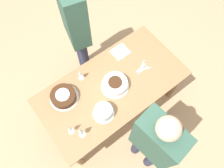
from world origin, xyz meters
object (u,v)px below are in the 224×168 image
at_px(wine_glass_near, 69,128).
at_px(cake_back_decorated, 103,112).
at_px(wine_glass_extra, 80,73).
at_px(person_watching, 154,143).
at_px(cake_center_white, 115,84).
at_px(person_cutting, 75,24).
at_px(cake_front_chocolate, 63,96).
at_px(wine_glass_far, 80,131).

bearing_deg(wine_glass_near, cake_back_decorated, 173.13).
distance_m(wine_glass_extra, person_watching, 1.06).
distance_m(cake_center_white, wine_glass_near, 0.68).
bearing_deg(wine_glass_extra, cake_center_white, 127.65).
height_order(cake_center_white, person_cutting, person_cutting).
bearing_deg(person_watching, cake_front_chocolate, 15.07).
bearing_deg(cake_center_white, wine_glass_near, 11.35).
xyz_separation_m(cake_center_white, wine_glass_far, (0.59, 0.22, 0.09)).
height_order(cake_center_white, person_watching, person_watching).
distance_m(wine_glass_far, person_watching, 0.69).
relative_size(wine_glass_near, person_cutting, 0.12).
height_order(cake_center_white, wine_glass_near, wine_glass_near).
bearing_deg(cake_back_decorated, person_watching, 106.34).
xyz_separation_m(wine_glass_far, person_cutting, (-0.62, -0.98, 0.16)).
height_order(cake_front_chocolate, wine_glass_near, wine_glass_near).
height_order(cake_back_decorated, person_watching, person_watching).
xyz_separation_m(cake_center_white, wine_glass_near, (0.66, 0.13, 0.08)).
relative_size(person_cutting, person_watching, 1.07).
bearing_deg(wine_glass_extra, person_cutting, -120.98).
bearing_deg(person_cutting, cake_center_white, 11.89).
xyz_separation_m(cake_center_white, person_watching, (0.13, 0.73, 0.18)).
xyz_separation_m(wine_glass_near, person_watching, (-0.53, 0.60, 0.10)).
distance_m(cake_center_white, person_cutting, 0.80).
bearing_deg(cake_back_decorated, wine_glass_far, 8.79).
height_order(cake_front_chocolate, wine_glass_far, wine_glass_far).
relative_size(wine_glass_near, person_watching, 0.13).
relative_size(wine_glass_extra, person_watching, 0.11).
relative_size(cake_front_chocolate, wine_glass_near, 1.53).
distance_m(wine_glass_near, wine_glass_extra, 0.61).
height_order(cake_back_decorated, person_cutting, person_cutting).
relative_size(cake_back_decorated, wine_glass_near, 1.12).
height_order(cake_center_white, wine_glass_far, wine_glass_far).
height_order(person_cutting, person_watching, person_cutting).
relative_size(wine_glass_far, person_watching, 0.13).
distance_m(cake_back_decorated, person_cutting, 1.01).
bearing_deg(person_cutting, wine_glass_extra, -17.07).
xyz_separation_m(wine_glass_near, wine_glass_far, (-0.07, 0.09, 0.01)).
distance_m(wine_glass_near, wine_glass_far, 0.12).
relative_size(cake_center_white, cake_back_decorated, 1.37).
relative_size(cake_front_chocolate, wine_glass_far, 1.50).
distance_m(cake_back_decorated, wine_glass_near, 0.38).
bearing_deg(wine_glass_near, wine_glass_far, 127.26).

